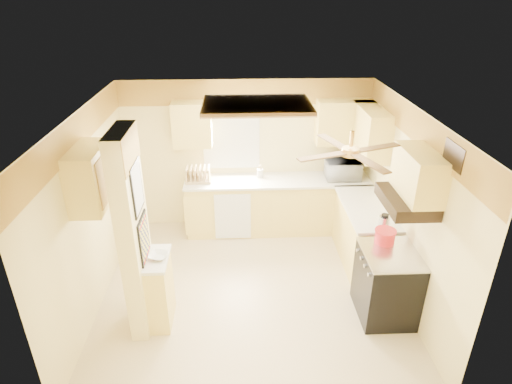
{
  "coord_description": "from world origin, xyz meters",
  "views": [
    {
      "loc": [
        -0.15,
        -4.74,
        3.83
      ],
      "look_at": [
        0.08,
        0.35,
        1.33
      ],
      "focal_mm": 30.0,
      "sensor_mm": 36.0,
      "label": 1
    }
  ],
  "objects_px": {
    "dutch_oven": "(385,236)",
    "microwave": "(343,170)",
    "kettle": "(384,222)",
    "bowl": "(159,256)",
    "stove": "(386,284)"
  },
  "relations": [
    {
      "from": "dutch_oven",
      "to": "microwave",
      "type": "bearing_deg",
      "value": 92.99
    },
    {
      "from": "dutch_oven",
      "to": "kettle",
      "type": "xyz_separation_m",
      "value": [
        0.07,
        0.28,
        0.04
      ]
    },
    {
      "from": "bowl",
      "to": "dutch_oven",
      "type": "relative_size",
      "value": 0.83
    },
    {
      "from": "bowl",
      "to": "kettle",
      "type": "xyz_separation_m",
      "value": [
        2.83,
        0.53,
        0.07
      ]
    },
    {
      "from": "microwave",
      "to": "dutch_oven",
      "type": "bearing_deg",
      "value": 93.69
    },
    {
      "from": "stove",
      "to": "microwave",
      "type": "xyz_separation_m",
      "value": [
        -0.11,
        2.14,
        0.63
      ]
    },
    {
      "from": "microwave",
      "to": "dutch_oven",
      "type": "height_order",
      "value": "microwave"
    },
    {
      "from": "bowl",
      "to": "kettle",
      "type": "relative_size",
      "value": 1.03
    },
    {
      "from": "bowl",
      "to": "kettle",
      "type": "height_order",
      "value": "kettle"
    },
    {
      "from": "stove",
      "to": "dutch_oven",
      "type": "height_order",
      "value": "dutch_oven"
    },
    {
      "from": "microwave",
      "to": "bowl",
      "type": "height_order",
      "value": "microwave"
    },
    {
      "from": "kettle",
      "to": "stove",
      "type": "bearing_deg",
      "value": -96.49
    },
    {
      "from": "microwave",
      "to": "kettle",
      "type": "bearing_deg",
      "value": 96.8
    },
    {
      "from": "stove",
      "to": "kettle",
      "type": "relative_size",
      "value": 4.28
    },
    {
      "from": "microwave",
      "to": "kettle",
      "type": "distance_m",
      "value": 1.62
    }
  ]
}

